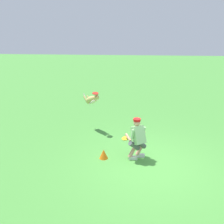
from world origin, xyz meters
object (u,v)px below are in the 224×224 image
at_px(person, 138,138).
at_px(frisbee_flying, 95,93).
at_px(frisbee_held, 125,138).
at_px(training_cone, 104,154).
at_px(dog, 91,100).

xyz_separation_m(person, frisbee_flying, (1.55, -1.90, 0.85)).
relative_size(frisbee_flying, frisbee_held, 1.01).
distance_m(person, frisbee_flying, 2.59).
bearing_deg(frisbee_held, training_cone, 17.08).
relative_size(person, frisbee_flying, 5.65).
distance_m(person, frisbee_held, 0.40).
xyz_separation_m(person, dog, (1.75, -2.16, 0.52)).
xyz_separation_m(dog, training_cone, (-0.73, 2.25, -1.07)).
bearing_deg(frisbee_held, frisbee_flying, -56.53).
xyz_separation_m(frisbee_flying, training_cone, (-0.52, 1.99, -1.39)).
height_order(person, frisbee_flying, frisbee_flying).
height_order(frisbee_flying, frisbee_held, frisbee_flying).
bearing_deg(dog, frisbee_flying, -6.92).
height_order(dog, frisbee_held, dog).
relative_size(frisbee_held, training_cone, 0.76).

